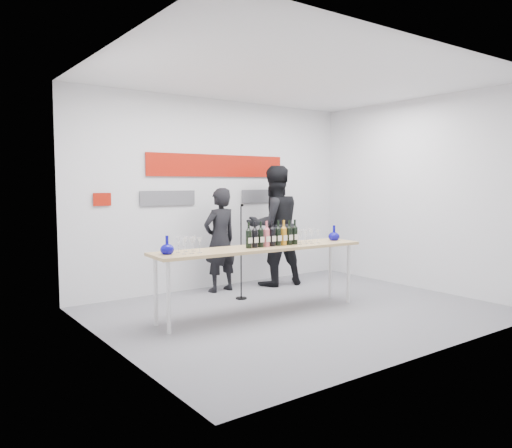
% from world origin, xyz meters
% --- Properties ---
extents(ground, '(5.00, 5.00, 0.00)m').
position_xyz_m(ground, '(0.00, 0.00, 0.00)').
color(ground, slate).
rests_on(ground, ground).
extents(back_wall, '(5.00, 0.04, 3.00)m').
position_xyz_m(back_wall, '(0.00, 2.00, 1.50)').
color(back_wall, silver).
rests_on(back_wall, ground).
extents(signage, '(3.38, 0.02, 0.79)m').
position_xyz_m(signage, '(-0.06, 1.97, 1.81)').
color(signage, '#A51407').
rests_on(signage, back_wall).
extents(tasting_table, '(2.91, 0.74, 0.87)m').
position_xyz_m(tasting_table, '(-0.47, 0.21, 0.80)').
color(tasting_table, '#DBB676').
rests_on(tasting_table, ground).
extents(wine_bottles, '(0.80, 0.12, 0.33)m').
position_xyz_m(wine_bottles, '(-0.31, 0.17, 1.03)').
color(wine_bottles, black).
rests_on(wine_bottles, tasting_table).
extents(decanter_left, '(0.16, 0.16, 0.21)m').
position_xyz_m(decanter_left, '(-1.73, 0.32, 0.97)').
color(decanter_left, '#0B0791').
rests_on(decanter_left, tasting_table).
extents(decanter_right, '(0.16, 0.16, 0.21)m').
position_xyz_m(decanter_right, '(0.79, 0.17, 0.97)').
color(decanter_right, '#0B0791').
rests_on(decanter_right, tasting_table).
extents(glasses_left, '(0.27, 0.24, 0.18)m').
position_xyz_m(glasses_left, '(-1.47, 0.27, 0.96)').
color(glasses_left, silver).
rests_on(glasses_left, tasting_table).
extents(glasses_right, '(0.37, 0.24, 0.18)m').
position_xyz_m(glasses_right, '(0.26, 0.17, 0.96)').
color(glasses_right, silver).
rests_on(glasses_right, tasting_table).
extents(presenter_left, '(0.62, 0.45, 1.60)m').
position_xyz_m(presenter_left, '(-0.20, 1.63, 0.80)').
color(presenter_left, black).
rests_on(presenter_left, ground).
extents(presenter_right, '(1.06, 0.89, 1.95)m').
position_xyz_m(presenter_right, '(0.78, 1.53, 0.98)').
color(presenter_right, black).
rests_on(presenter_right, ground).
extents(mic_stand, '(0.16, 0.16, 1.38)m').
position_xyz_m(mic_stand, '(-0.22, 1.01, 0.42)').
color(mic_stand, black).
rests_on(mic_stand, ground).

